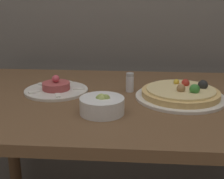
{
  "coord_description": "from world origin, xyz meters",
  "views": [
    {
      "loc": [
        0.06,
        -0.67,
        1.12
      ],
      "look_at": [
        -0.02,
        0.35,
        0.8
      ],
      "focal_mm": 50.0,
      "sensor_mm": 36.0,
      "label": 1
    }
  ],
  "objects": [
    {
      "name": "small_bowl",
      "position": [
        -0.04,
        0.23,
        0.78
      ],
      "size": [
        0.14,
        0.14,
        0.06
      ],
      "color": "white",
      "rests_on": "dining_table"
    },
    {
      "name": "pizza_plate",
      "position": [
        0.22,
        0.39,
        0.77
      ],
      "size": [
        0.32,
        0.32,
        0.07
      ],
      "color": "silver",
      "rests_on": "dining_table"
    },
    {
      "name": "dining_table",
      "position": [
        0.0,
        0.39,
        0.65
      ],
      "size": [
        1.24,
        0.78,
        0.76
      ],
      "color": "brown",
      "rests_on": "ground_plane"
    },
    {
      "name": "salt_shaker",
      "position": [
        0.04,
        0.46,
        0.79
      ],
      "size": [
        0.03,
        0.03,
        0.07
      ],
      "color": "silver",
      "rests_on": "dining_table"
    },
    {
      "name": "tartare_plate",
      "position": [
        -0.24,
        0.43,
        0.77
      ],
      "size": [
        0.24,
        0.24,
        0.07
      ],
      "color": "silver",
      "rests_on": "dining_table"
    }
  ]
}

